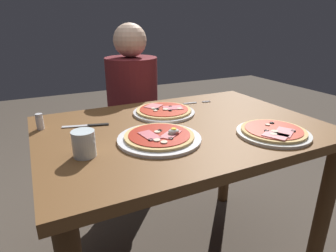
% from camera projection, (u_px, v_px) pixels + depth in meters
% --- Properties ---
extents(dining_table, '(1.20, 0.84, 0.77)m').
position_uv_depth(dining_table, '(182.00, 151.00, 1.27)').
color(dining_table, brown).
rests_on(dining_table, ground).
extents(pizza_foreground, '(0.32, 0.32, 0.05)m').
position_uv_depth(pizza_foreground, '(160.00, 137.00, 1.08)').
color(pizza_foreground, white).
rests_on(pizza_foreground, dining_table).
extents(pizza_across_left, '(0.30, 0.30, 0.03)m').
position_uv_depth(pizza_across_left, '(164.00, 111.00, 1.38)').
color(pizza_across_left, white).
rests_on(pizza_across_left, dining_table).
extents(pizza_across_right, '(0.29, 0.29, 0.03)m').
position_uv_depth(pizza_across_right, '(273.00, 132.00, 1.13)').
color(pizza_across_right, white).
rests_on(pizza_across_right, dining_table).
extents(water_glass_near, '(0.08, 0.08, 0.09)m').
position_uv_depth(water_glass_near, '(84.00, 145.00, 0.94)').
color(water_glass_near, silver).
rests_on(water_glass_near, dining_table).
extents(fork, '(0.16, 0.04, 0.00)m').
position_uv_depth(fork, '(195.00, 103.00, 1.56)').
color(fork, silver).
rests_on(fork, dining_table).
extents(knife, '(0.19, 0.07, 0.01)m').
position_uv_depth(knife, '(89.00, 125.00, 1.22)').
color(knife, silver).
rests_on(knife, dining_table).
extents(salt_shaker, '(0.03, 0.03, 0.07)m').
position_uv_depth(salt_shaker, '(40.00, 122.00, 1.18)').
color(salt_shaker, white).
rests_on(salt_shaker, dining_table).
extents(diner_person, '(0.32, 0.32, 1.18)m').
position_uv_depth(diner_person, '(134.00, 122.00, 1.88)').
color(diner_person, black).
rests_on(diner_person, ground).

